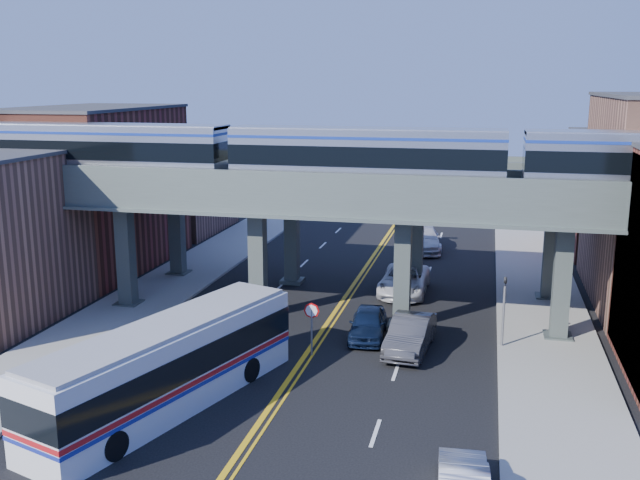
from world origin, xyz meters
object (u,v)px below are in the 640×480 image
object	(u,v)px
transit_bus	(168,366)
car_lane_b	(410,334)
transit_train	(366,156)
car_lane_c	(404,280)
car_lane_d	(424,239)
traffic_signal	(504,304)
stop_sign	(312,320)
car_lane_a	(368,323)

from	to	relation	value
transit_bus	car_lane_b	xyz separation A→B (m)	(8.80, 8.32, -0.87)
transit_train	transit_bus	bearing A→B (deg)	-117.03
car_lane_c	car_lane_d	bearing A→B (deg)	89.94
traffic_signal	car_lane_b	bearing A→B (deg)	-163.26
transit_bus	car_lane_d	distance (m)	30.79
transit_train	car_lane_c	distance (m)	10.53
car_lane_c	transit_bus	bearing A→B (deg)	-111.79
traffic_signal	transit_train	bearing A→B (deg)	164.54
stop_sign	car_lane_a	xyz separation A→B (m)	(2.22, 3.03, -1.00)
transit_train	traffic_signal	size ratio (longest dim) A/B	10.68
car_lane_a	car_lane_d	bearing A→B (deg)	82.81
car_lane_a	car_lane_b	bearing A→B (deg)	-34.65
stop_sign	traffic_signal	bearing A→B (deg)	18.63
transit_train	car_lane_a	size ratio (longest dim) A/B	9.85
traffic_signal	car_lane_c	bearing A→B (deg)	124.92
car_lane_c	car_lane_d	distance (m)	11.90
car_lane_d	transit_bus	bearing A→B (deg)	-111.75
transit_train	car_lane_d	world-z (taller)	transit_train
traffic_signal	car_lane_c	xyz separation A→B (m)	(-5.81, 8.32, -1.47)
car_lane_d	traffic_signal	bearing A→B (deg)	-81.96
car_lane_c	car_lane_d	xyz separation A→B (m)	(0.12, 11.90, 0.06)
transit_train	car_lane_c	size ratio (longest dim) A/B	7.31
car_lane_b	transit_bus	bearing A→B (deg)	-131.85
traffic_signal	car_lane_d	distance (m)	21.05
car_lane_c	car_lane_b	bearing A→B (deg)	-81.03
car_lane_a	car_lane_b	world-z (taller)	car_lane_b
transit_train	traffic_signal	bearing A→B (deg)	-15.46
traffic_signal	car_lane_d	xyz separation A→B (m)	(-5.69, 20.22, -1.41)
car_lane_d	stop_sign	bearing A→B (deg)	-105.55
stop_sign	car_lane_d	distance (m)	23.45
traffic_signal	car_lane_b	xyz separation A→B (m)	(-4.37, -1.31, -1.45)
car_lane_c	traffic_signal	bearing A→B (deg)	-54.58
stop_sign	transit_bus	size ratio (longest dim) A/B	0.20
transit_bus	car_lane_d	xyz separation A→B (m)	(7.48, 29.86, -0.83)
traffic_signal	car_lane_c	size ratio (longest dim) A/B	0.68
transit_train	traffic_signal	distance (m)	10.15
transit_train	transit_bus	size ratio (longest dim) A/B	3.30
traffic_signal	car_lane_c	distance (m)	10.25
car_lane_a	car_lane_d	distance (m)	20.21
car_lane_b	stop_sign	bearing A→B (deg)	-154.86
stop_sign	transit_bus	xyz separation A→B (m)	(-4.27, -6.64, -0.04)
stop_sign	traffic_signal	xyz separation A→B (m)	(8.90, 3.00, 0.54)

